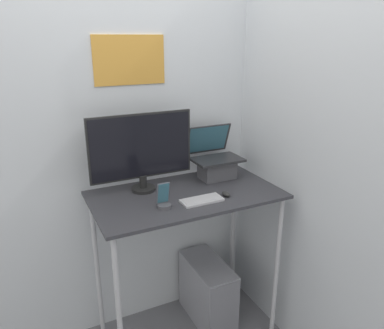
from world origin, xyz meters
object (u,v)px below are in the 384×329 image
at_px(monitor, 142,151).
at_px(keyboard, 202,200).
at_px(cell_phone, 164,201).
at_px(computer_tower, 208,291).
at_px(mouse, 226,194).
at_px(laptop, 216,163).

xyz_separation_m(monitor, keyboard, (0.25, -0.31, -0.25)).
bearing_deg(cell_phone, computer_tower, 28.79).
xyz_separation_m(mouse, cell_phone, (-0.39, 0.02, 0.03)).
xyz_separation_m(mouse, computer_tower, (0.02, 0.24, -0.87)).
bearing_deg(laptop, keyboard, -130.65).
relative_size(monitor, mouse, 9.69).
height_order(laptop, keyboard, laptop).
bearing_deg(laptop, cell_phone, -149.48).
distance_m(keyboard, cell_phone, 0.23).
xyz_separation_m(laptop, cell_phone, (-0.50, -0.29, -0.06)).
height_order(laptop, cell_phone, laptop).
xyz_separation_m(laptop, monitor, (-0.52, -0.00, 0.16)).
distance_m(monitor, mouse, 0.57).
bearing_deg(monitor, keyboard, -51.03).
bearing_deg(laptop, computer_tower, -141.84).
bearing_deg(cell_phone, monitor, 94.16).
height_order(mouse, computer_tower, mouse).
xyz_separation_m(laptop, mouse, (-0.10, -0.31, -0.08)).
bearing_deg(monitor, cell_phone, -85.84).
xyz_separation_m(cell_phone, computer_tower, (0.41, 0.23, -0.90)).
xyz_separation_m(keyboard, mouse, (0.17, 0.00, 0.01)).
relative_size(mouse, cell_phone, 0.44).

